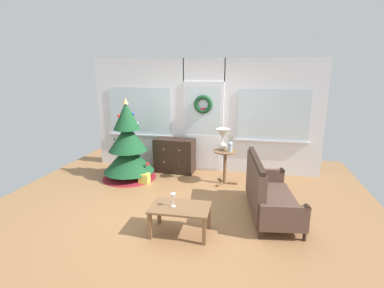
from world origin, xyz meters
TOP-DOWN VIEW (x-y plane):
  - ground_plane at (0.00, 0.00)m, footprint 6.76×6.76m
  - back_wall_with_door at (0.00, 2.08)m, footprint 5.20×0.19m
  - christmas_tree at (-1.48, 1.20)m, footprint 1.16×1.16m
  - dresser_cabinet at (-0.62, 1.79)m, footprint 0.93×0.49m
  - settee_sofa at (1.38, 0.07)m, footprint 0.90×1.67m
  - side_table at (0.59, 1.28)m, footprint 0.50×0.48m
  - table_lamp at (0.53, 1.32)m, footprint 0.28×0.28m
  - flower_vase at (0.69, 1.22)m, footprint 0.11×0.10m
  - coffee_table at (0.15, -0.77)m, footprint 0.85×0.54m
  - wine_glass at (0.06, -0.79)m, footprint 0.08×0.08m
  - gift_box at (-1.05, 0.96)m, footprint 0.21×0.19m

SIDE VIEW (x-z plane):
  - ground_plane at x=0.00m, z-range 0.00..0.00m
  - gift_box at x=-1.05m, z-range 0.00..0.21m
  - coffee_table at x=0.15m, z-range 0.15..0.57m
  - settee_sofa at x=1.38m, z-range -0.10..0.86m
  - dresser_cabinet at x=-0.62m, z-range 0.00..0.78m
  - side_table at x=0.59m, z-range 0.15..0.86m
  - wine_glass at x=0.06m, z-range 0.46..0.66m
  - christmas_tree at x=-1.48m, z-range -0.21..1.53m
  - flower_vase at x=0.69m, z-range 0.65..1.00m
  - table_lamp at x=0.53m, z-range 0.77..1.21m
  - back_wall_with_door at x=0.00m, z-range 0.01..2.56m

